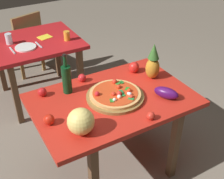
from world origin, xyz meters
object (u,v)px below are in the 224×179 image
(tomato_near_board, at_px, (49,120))
(napkin_folded, at_px, (45,37))
(melon, at_px, (81,121))
(eggplant, at_px, (166,93))
(tomato_by_bottle, at_px, (82,78))
(wine_bottle, at_px, (67,79))
(knife_utensil, at_px, (39,45))
(pizza, at_px, (115,94))
(drinking_glass_juice, at_px, (67,36))
(tomato_at_corner, at_px, (42,92))
(background_table, at_px, (36,50))
(tomato_beside_pepper, at_px, (151,116))
(fork_utensil, at_px, (12,51))
(dinner_plate, at_px, (26,47))
(bell_pepper, at_px, (134,67))
(dining_chair, at_px, (25,40))
(pizza_board, at_px, (115,96))
(display_table, at_px, (113,107))
(pineapple_left, at_px, (153,63))
(drinking_glass_water, at_px, (9,39))

(tomato_near_board, relative_size, napkin_folded, 0.55)
(melon, distance_m, eggplant, 0.75)
(eggplant, xyz_separation_m, napkin_folded, (-0.44, 1.62, -0.04))
(eggplant, xyz_separation_m, tomato_by_bottle, (-0.47, 0.55, -0.01))
(wine_bottle, distance_m, knife_utensil, 1.00)
(pizza, bearing_deg, drinking_glass_juice, 85.38)
(knife_utensil, bearing_deg, pizza, -83.39)
(tomato_at_corner, bearing_deg, napkin_folded, 70.10)
(background_table, bearing_deg, tomato_beside_pepper, -80.03)
(background_table, height_order, fork_utensil, fork_utensil)
(wine_bottle, height_order, drinking_glass_juice, wine_bottle)
(napkin_folded, bearing_deg, pizza, -86.35)
(tomato_beside_pepper, distance_m, dinner_plate, 1.67)
(tomato_near_board, bearing_deg, napkin_folded, 72.16)
(pizza, xyz_separation_m, bell_pepper, (0.35, 0.27, 0.01))
(dinner_plate, height_order, knife_utensil, dinner_plate)
(tomato_near_board, distance_m, dinner_plate, 1.32)
(drinking_glass_juice, bearing_deg, fork_utensil, 176.86)
(dining_chair, distance_m, napkin_folded, 0.67)
(dining_chair, relative_size, pizza, 2.09)
(drinking_glass_juice, height_order, fork_utensil, drinking_glass_juice)
(tomato_beside_pepper, xyz_separation_m, napkin_folded, (-0.18, 1.78, -0.03))
(pizza, bearing_deg, tomato_by_bottle, 108.84)
(pizza_board, height_order, bell_pepper, bell_pepper)
(display_table, xyz_separation_m, tomato_beside_pepper, (0.10, -0.36, 0.12))
(display_table, height_order, bell_pepper, bell_pepper)
(tomato_beside_pepper, height_order, tomato_near_board, tomato_near_board)
(dining_chair, xyz_separation_m, tomato_near_board, (-0.38, -2.08, 0.29))
(tomato_beside_pepper, height_order, drinking_glass_juice, drinking_glass_juice)
(fork_utensil, bearing_deg, pineapple_left, -53.77)
(background_table, distance_m, tomato_beside_pepper, 1.78)
(drinking_glass_water, height_order, dinner_plate, drinking_glass_water)
(pizza, distance_m, knife_utensil, 1.27)
(display_table, height_order, knife_utensil, knife_utensil)
(wine_bottle, distance_m, pineapple_left, 0.74)
(display_table, distance_m, background_table, 1.40)
(drinking_glass_water, height_order, napkin_folded, drinking_glass_water)
(tomato_beside_pepper, height_order, tomato_at_corner, tomato_at_corner)
(dining_chair, relative_size, pizza_board, 1.86)
(eggplant, distance_m, tomato_at_corner, 0.98)
(tomato_near_board, xyz_separation_m, knife_utensil, (0.35, 1.30, -0.03))
(eggplant, bearing_deg, melon, -177.14)
(bell_pepper, bearing_deg, drinking_glass_juice, 104.92)
(pizza_board, relative_size, tomato_at_corner, 6.35)
(tomato_beside_pepper, bearing_deg, fork_utensil, 109.85)
(tomato_near_board, bearing_deg, tomato_beside_pepper, -25.63)
(drinking_glass_juice, relative_size, dinner_plate, 0.47)
(tomato_beside_pepper, distance_m, tomato_near_board, 0.72)
(pineapple_left, height_order, eggplant, pineapple_left)
(background_table, relative_size, tomato_at_corner, 13.35)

